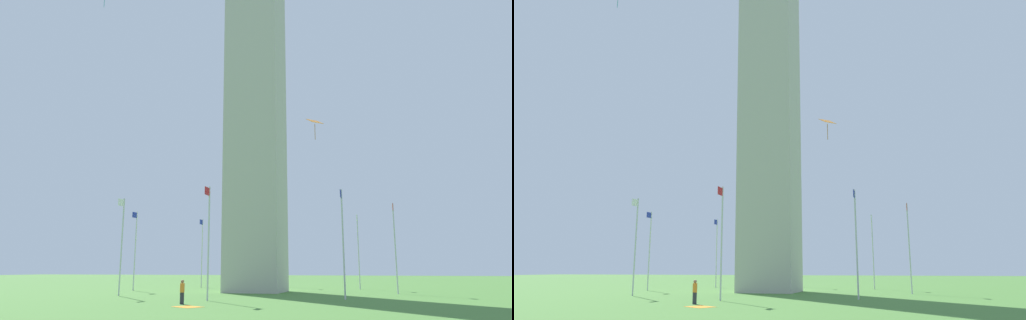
% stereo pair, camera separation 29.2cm
% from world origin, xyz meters
% --- Properties ---
extents(ground_plane, '(260.00, 260.00, 0.00)m').
position_xyz_m(ground_plane, '(0.00, 0.00, 0.00)').
color(ground_plane, '#477A33').
extents(obelisk_monument, '(5.89, 5.89, 53.50)m').
position_xyz_m(obelisk_monument, '(0.00, 0.00, 26.75)').
color(obelisk_monument, '#B7B2A8').
rests_on(obelisk_monument, ground).
extents(flagpole_n, '(1.12, 0.14, 8.95)m').
position_xyz_m(flagpole_n, '(14.50, 0.00, 4.87)').
color(flagpole_n, silver).
rests_on(flagpole_n, ground).
extents(flagpole_ne, '(1.12, 0.14, 8.95)m').
position_xyz_m(flagpole_ne, '(10.27, 10.21, 4.87)').
color(flagpole_ne, silver).
rests_on(flagpole_ne, ground).
extents(flagpole_e, '(1.12, 0.14, 8.95)m').
position_xyz_m(flagpole_e, '(0.05, 14.44, 4.87)').
color(flagpole_e, silver).
rests_on(flagpole_e, ground).
extents(flagpole_se, '(1.12, 0.14, 8.95)m').
position_xyz_m(flagpole_se, '(-10.16, 10.21, 4.87)').
color(flagpole_se, silver).
rests_on(flagpole_se, ground).
extents(flagpole_s, '(1.12, 0.14, 8.95)m').
position_xyz_m(flagpole_s, '(-14.39, 0.00, 4.87)').
color(flagpole_s, silver).
rests_on(flagpole_s, ground).
extents(flagpole_sw, '(1.12, 0.14, 8.95)m').
position_xyz_m(flagpole_sw, '(-10.16, -10.21, 4.87)').
color(flagpole_sw, silver).
rests_on(flagpole_sw, ground).
extents(flagpole_w, '(1.12, 0.14, 8.95)m').
position_xyz_m(flagpole_w, '(0.05, -14.44, 4.87)').
color(flagpole_w, silver).
rests_on(flagpole_w, ground).
extents(flagpole_nw, '(1.12, 0.14, 8.95)m').
position_xyz_m(flagpole_nw, '(10.27, -10.21, 4.87)').
color(flagpole_nw, silver).
rests_on(flagpole_nw, ground).
extents(person_orange_shirt, '(0.32, 0.32, 1.67)m').
position_xyz_m(person_orange_shirt, '(18.46, -0.37, 0.83)').
color(person_orange_shirt, '#2D2D38').
rests_on(person_orange_shirt, ground).
extents(kite_orange_diamond, '(1.31, 1.31, 1.61)m').
position_xyz_m(kite_orange_diamond, '(17.55, 9.16, 12.78)').
color(kite_orange_diamond, orange).
extents(picnic_blanket_near_first_person, '(2.13, 2.26, 0.01)m').
position_xyz_m(picnic_blanket_near_first_person, '(20.55, 0.97, 0.01)').
color(picnic_blanket_near_first_person, orange).
rests_on(picnic_blanket_near_first_person, ground).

